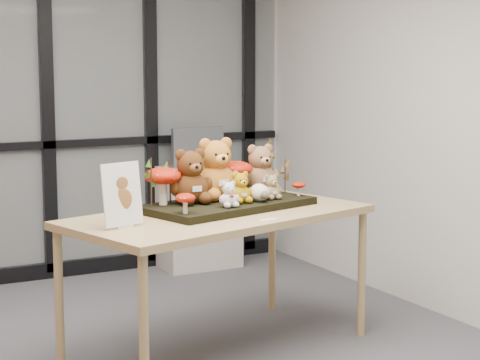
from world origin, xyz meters
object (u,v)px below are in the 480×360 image
diorama_tray (228,205)px  bear_brown_medium (190,173)px  mushroom_back_right (236,176)px  bear_beige_small (272,185)px  monitor (198,147)px  sign_holder (122,197)px  cabinet (199,217)px  bear_pooh_yellow (216,165)px  bear_tan_back (260,166)px  plush_cream_hedgehog (259,192)px  display_table (218,224)px  bear_small_yellow (240,186)px  mushroom_back_left (163,184)px  mushroom_front_right (299,188)px  mushroom_front_left (185,202)px  bear_white_bow (229,193)px

diorama_tray → bear_brown_medium: size_ratio=2.88×
bear_brown_medium → mushroom_back_right: (0.37, 0.13, -0.06)m
bear_beige_small → mushroom_back_right: size_ratio=0.71×
diorama_tray → monitor: monitor is taller
sign_holder → cabinet: size_ratio=0.41×
monitor → bear_pooh_yellow: bearing=-111.8°
diorama_tray → sign_holder: sign_holder is taller
bear_tan_back → plush_cream_hedgehog: bearing=-135.0°
sign_holder → cabinet: (1.42, 2.07, -0.57)m
display_table → bear_small_yellow: size_ratio=9.57×
mushroom_back_left → mushroom_front_right: size_ratio=2.54×
mushroom_front_left → cabinet: bearing=63.0°
bear_pooh_yellow → bear_small_yellow: bearing=-86.4°
bear_white_bow → monitor: (0.75, 2.02, 0.04)m
mushroom_back_left → mushroom_back_right: mushroom_back_left is taller
bear_small_yellow → mushroom_back_left: 0.45m
mushroom_front_right → display_table: bearing=-172.3°
bear_beige_small → bear_white_bow: bearing=-175.5°
cabinet → monitor: 0.58m
bear_pooh_yellow → bear_tan_back: (0.37, 0.11, -0.04)m
diorama_tray → mushroom_front_left: (-0.39, -0.26, 0.08)m
diorama_tray → bear_beige_small: 0.29m
diorama_tray → mushroom_front_left: mushroom_front_left is taller
bear_beige_small → bear_brown_medium: bearing=153.9°
bear_tan_back → bear_white_bow: 0.59m
bear_brown_medium → mushroom_back_left: size_ratio=1.46×
display_table → bear_pooh_yellow: (0.09, 0.21, 0.31)m
mushroom_back_right → sign_holder: (-0.89, -0.42, 0.00)m
mushroom_back_right → sign_holder: sign_holder is taller
monitor → bear_beige_small: bearing=-101.9°
diorama_tray → mushroom_front_right: size_ratio=10.68×
bear_tan_back → mushroom_back_right: (-0.20, -0.04, -0.05)m
monitor → bear_brown_medium: bearing=-116.3°
bear_brown_medium → mushroom_back_right: 0.39m
bear_beige_small → mushroom_front_right: size_ratio=1.77×
bear_pooh_yellow → bear_small_yellow: bear_pooh_yellow is taller
diorama_tray → mushroom_front_right: bearing=-17.2°
plush_cream_hedgehog → mushroom_back_left: size_ratio=0.48×
mushroom_front_left → monitor: monitor is taller
bear_beige_small → cabinet: 1.99m
plush_cream_hedgehog → mushroom_back_right: 0.28m
mushroom_back_left → sign_holder: 0.48m
bear_brown_medium → bear_pooh_yellow: bearing=3.9°
bear_tan_back → bear_pooh_yellow: bearing=-178.7°
bear_small_yellow → mushroom_front_left: 0.47m
bear_beige_small → bear_tan_back: bearing=60.2°
diorama_tray → cabinet: size_ratio=1.21×
bear_tan_back → plush_cream_hedgehog: bear_tan_back is taller
plush_cream_hedgehog → mushroom_back_right: mushroom_back_right is taller
bear_white_bow → mushroom_front_left: bear_white_bow is taller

